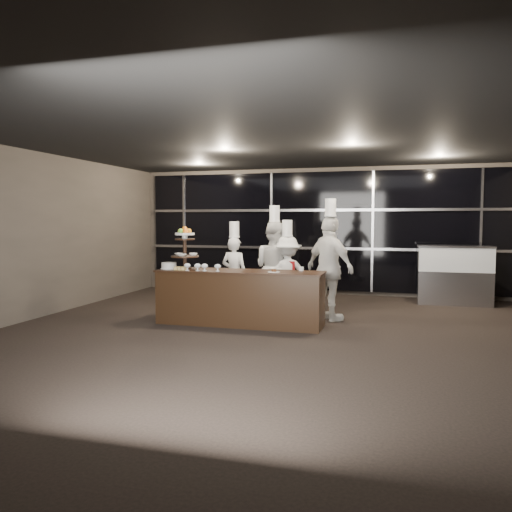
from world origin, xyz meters
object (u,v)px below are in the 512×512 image
(buffet_counter, at_px, (240,297))
(display_case, at_px, (454,272))
(display_stand, at_px, (185,245))
(layer_cake, at_px, (169,266))
(chef_d, at_px, (330,268))
(chef_a, at_px, (234,273))
(chef_c, at_px, (287,274))
(chef_b, at_px, (274,267))

(buffet_counter, bearing_deg, display_case, 40.55)
(display_stand, height_order, display_case, display_stand)
(layer_cake, distance_m, chef_d, 2.82)
(chef_a, bearing_deg, buffet_counter, -67.42)
(chef_d, bearing_deg, buffet_counter, -152.01)
(display_stand, height_order, chef_a, chef_a)
(layer_cake, distance_m, chef_c, 2.21)
(buffet_counter, bearing_deg, chef_b, 75.15)
(buffet_counter, xyz_separation_m, chef_d, (1.42, 0.76, 0.47))
(display_case, distance_m, chef_c, 3.76)
(layer_cake, xyz_separation_m, chef_a, (0.82, 1.15, -0.21))
(chef_b, height_order, chef_d, chef_d)
(layer_cake, xyz_separation_m, chef_d, (2.70, 0.81, -0.04))
(display_case, xyz_separation_m, chef_c, (-3.16, -2.05, 0.06))
(chef_d, bearing_deg, chef_c, 155.97)
(buffet_counter, relative_size, chef_a, 1.63)
(display_stand, height_order, chef_b, chef_b)
(buffet_counter, bearing_deg, display_stand, -179.99)
(layer_cake, xyz_separation_m, display_case, (5.01, 3.24, -0.29))
(chef_d, bearing_deg, layer_cake, -163.41)
(buffet_counter, distance_m, display_case, 4.91)
(buffet_counter, distance_m, display_stand, 1.33)
(display_case, relative_size, chef_a, 0.85)
(chef_a, bearing_deg, display_case, 26.51)
(chef_b, bearing_deg, display_stand, -137.92)
(chef_b, height_order, chef_c, chef_b)
(chef_b, xyz_separation_m, chef_c, (0.25, -0.05, -0.13))
(display_case, bearing_deg, buffet_counter, -139.45)
(chef_a, height_order, chef_d, chef_d)
(display_case, bearing_deg, chef_c, -146.97)
(buffet_counter, distance_m, layer_cake, 1.38)
(buffet_counter, relative_size, layer_cake, 9.47)
(chef_b, bearing_deg, chef_d, -21.35)
(buffet_counter, distance_m, chef_a, 1.23)
(chef_a, xyz_separation_m, chef_b, (0.77, 0.09, 0.12))
(chef_a, bearing_deg, layer_cake, -125.63)
(display_stand, relative_size, chef_c, 0.42)
(buffet_counter, relative_size, display_case, 1.91)
(chef_b, bearing_deg, chef_c, -11.68)
(buffet_counter, bearing_deg, chef_a, 112.58)
(display_case, bearing_deg, layer_cake, -147.12)
(chef_c, relative_size, chef_d, 0.83)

